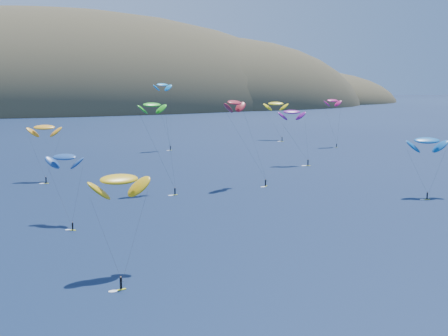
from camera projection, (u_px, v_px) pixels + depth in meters
island at (72, 118)px, 599.43m from camera, size 730.00×300.00×210.00m
kitesurfer_1 at (44, 127)px, 177.22m from camera, size 9.87×11.16×17.51m
kitesurfer_2 at (119, 179)px, 93.79m from camera, size 10.13×12.91×16.59m
kitesurfer_3 at (152, 105)px, 158.72m from camera, size 7.96×11.24×24.23m
kitesurfer_4 at (162, 85)px, 250.46m from camera, size 9.16×9.39×28.33m
kitesurfer_5 at (427, 141)px, 153.92m from camera, size 10.84×9.58×16.37m
kitesurfer_6 at (292, 112)px, 208.44m from camera, size 9.81×10.13×20.06m
kitesurfer_8 at (333, 101)px, 262.88m from camera, size 8.51×8.32×21.55m
kitesurfer_9 at (235, 103)px, 167.28m from camera, size 11.99×10.76×24.79m
kitesurfer_10 at (64, 157)px, 126.14m from camera, size 8.54×13.44×15.34m
kitesurfer_11 at (276, 104)px, 291.97m from camera, size 12.09×16.26×19.77m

